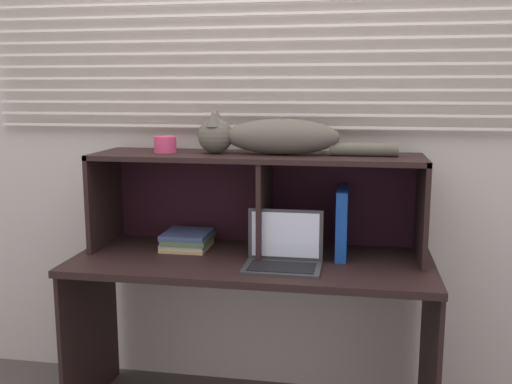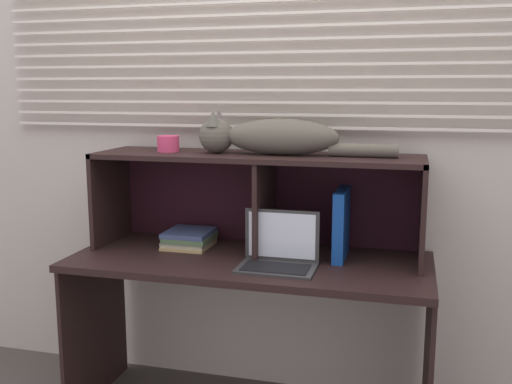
{
  "view_description": "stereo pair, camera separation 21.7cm",
  "coord_description": "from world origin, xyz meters",
  "px_view_note": "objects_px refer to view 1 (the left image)",
  "views": [
    {
      "loc": [
        0.43,
        -2.13,
        1.43
      ],
      "look_at": [
        0.0,
        0.32,
        0.99
      ],
      "focal_mm": 40.99,
      "sensor_mm": 36.0,
      "label": 1
    },
    {
      "loc": [
        0.64,
        -2.09,
        1.43
      ],
      "look_at": [
        0.0,
        0.32,
        0.99
      ],
      "focal_mm": 40.99,
      "sensor_mm": 36.0,
      "label": 2
    }
  ],
  "objects_px": {
    "cat": "(270,136)",
    "small_basket": "(165,144)",
    "book_stack": "(187,240)",
    "binder_upright": "(342,222)",
    "laptop": "(283,254)"
  },
  "relations": [
    {
      "from": "binder_upright",
      "to": "small_basket",
      "type": "bearing_deg",
      "value": 180.0
    },
    {
      "from": "laptop",
      "to": "binder_upright",
      "type": "xyz_separation_m",
      "value": [
        0.22,
        0.2,
        0.1
      ]
    },
    {
      "from": "small_basket",
      "to": "cat",
      "type": "bearing_deg",
      "value": 0.0
    },
    {
      "from": "cat",
      "to": "book_stack",
      "type": "distance_m",
      "value": 0.6
    },
    {
      "from": "laptop",
      "to": "small_basket",
      "type": "relative_size",
      "value": 3.17
    },
    {
      "from": "cat",
      "to": "small_basket",
      "type": "relative_size",
      "value": 8.72
    },
    {
      "from": "laptop",
      "to": "small_basket",
      "type": "height_order",
      "value": "small_basket"
    },
    {
      "from": "laptop",
      "to": "book_stack",
      "type": "height_order",
      "value": "laptop"
    },
    {
      "from": "binder_upright",
      "to": "book_stack",
      "type": "bearing_deg",
      "value": 179.68
    },
    {
      "from": "book_stack",
      "to": "small_basket",
      "type": "distance_m",
      "value": 0.44
    },
    {
      "from": "small_basket",
      "to": "book_stack",
      "type": "bearing_deg",
      "value": 2.44
    },
    {
      "from": "binder_upright",
      "to": "laptop",
      "type": "bearing_deg",
      "value": -138.33
    },
    {
      "from": "laptop",
      "to": "binder_upright",
      "type": "bearing_deg",
      "value": 41.67
    },
    {
      "from": "binder_upright",
      "to": "cat",
      "type": "bearing_deg",
      "value": 180.0
    },
    {
      "from": "cat",
      "to": "small_basket",
      "type": "xyz_separation_m",
      "value": [
        -0.46,
        0.0,
        -0.04
      ]
    }
  ]
}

